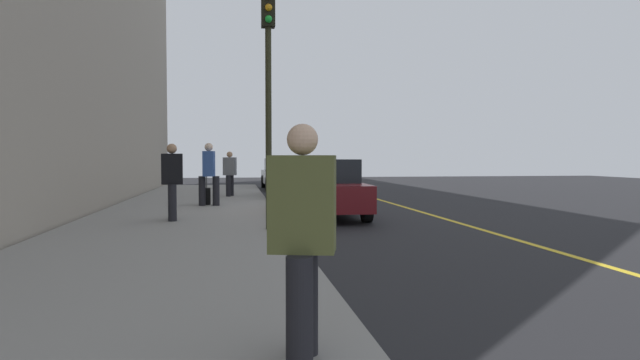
% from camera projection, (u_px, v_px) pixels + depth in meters
% --- Properties ---
extents(ground_plane, '(56.00, 56.00, 0.00)m').
position_uv_depth(ground_plane, '(312.00, 215.00, 14.84)').
color(ground_plane, black).
extents(sidewalk, '(28.00, 4.60, 0.15)m').
position_uv_depth(sidewalk, '(187.00, 214.00, 14.33)').
color(sidewalk, gray).
rests_on(sidewalk, ground).
extents(lane_stripe_centre, '(28.00, 0.14, 0.01)m').
position_uv_depth(lane_stripe_centre, '(425.00, 213.00, 15.34)').
color(lane_stripe_centre, gold).
rests_on(lane_stripe_centre, ground).
extents(parked_car_silver, '(4.72, 1.97, 1.51)m').
position_uv_depth(parked_car_silver, '(283.00, 174.00, 26.94)').
color(parked_car_silver, black).
rests_on(parked_car_silver, ground).
extents(parked_car_white, '(4.41, 1.97, 1.51)m').
position_uv_depth(parked_car_white, '(298.00, 179.00, 20.39)').
color(parked_car_white, black).
rests_on(parked_car_white, ground).
extents(parked_car_maroon, '(4.40, 2.02, 1.51)m').
position_uv_depth(parked_car_maroon, '(325.00, 188.00, 14.45)').
color(parked_car_maroon, black).
rests_on(parked_car_maroon, ground).
extents(pedestrian_grey_coat, '(0.52, 0.50, 1.62)m').
position_uv_depth(pedestrian_grey_coat, '(230.00, 172.00, 19.89)').
color(pedestrian_grey_coat, black).
rests_on(pedestrian_grey_coat, sidewalk).
extents(pedestrian_olive_coat, '(0.53, 0.50, 1.64)m').
position_uv_depth(pedestrian_olive_coat, '(303.00, 236.00, 3.72)').
color(pedestrian_olive_coat, black).
rests_on(pedestrian_olive_coat, sidewalk).
extents(pedestrian_blue_coat, '(0.52, 0.60, 1.83)m').
position_uv_depth(pedestrian_blue_coat, '(209.00, 172.00, 15.97)').
color(pedestrian_blue_coat, black).
rests_on(pedestrian_blue_coat, sidewalk).
extents(pedestrian_black_coat, '(0.57, 0.49, 1.72)m').
position_uv_depth(pedestrian_black_coat, '(172.00, 179.00, 12.26)').
color(pedestrian_black_coat, black).
rests_on(pedestrian_black_coat, sidewalk).
extents(traffic_light_pole, '(0.35, 0.26, 4.64)m').
position_uv_depth(traffic_light_pole, '(268.00, 70.00, 10.64)').
color(traffic_light_pole, '#2D2D19').
rests_on(traffic_light_pole, sidewalk).
extents(rolling_suitcase, '(0.34, 0.22, 0.86)m').
position_uv_depth(rolling_suitcase, '(207.00, 196.00, 16.35)').
color(rolling_suitcase, black).
rests_on(rolling_suitcase, sidewalk).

